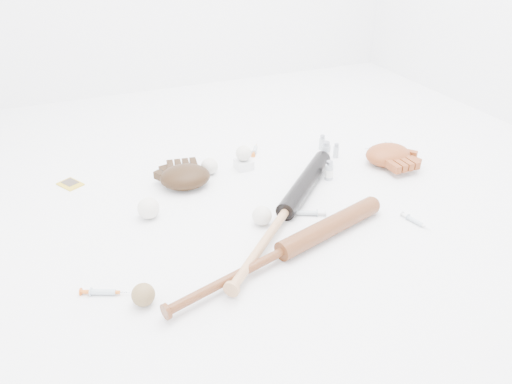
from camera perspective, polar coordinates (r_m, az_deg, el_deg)
name	(u,v)px	position (r m, az deg, el deg)	size (l,w,h in m)	color
bat_dark	(286,211)	(1.79, 3.42, -2.20)	(0.97, 0.07, 0.07)	black
bat_wood	(283,251)	(1.60, 3.14, -6.73)	(0.92, 0.07, 0.07)	brown
glove_dark	(185,177)	(2.02, -8.11, 1.76)	(0.24, 0.24, 0.09)	black
glove_tan	(388,154)	(2.25, 14.86, 4.17)	(0.24, 0.24, 0.09)	brown
trading_card	(70,184)	(2.16, -20.46, 0.85)	(0.07, 0.10, 0.01)	gold
pedestal	(244,164)	(2.15, -1.41, 3.18)	(0.07, 0.07, 0.04)	white
baseball_on_pedestal	(244,153)	(2.12, -1.43, 4.46)	(0.07, 0.07, 0.07)	silver
baseball_left	(148,208)	(1.84, -12.19, -1.83)	(0.08, 0.08, 0.08)	silver
baseball_upper	(209,166)	(2.10, -5.34, 2.97)	(0.07, 0.07, 0.07)	silver
baseball_mid	(262,216)	(1.76, 0.69, -2.72)	(0.07, 0.07, 0.07)	silver
baseball_aged	(143,295)	(1.47, -12.76, -11.38)	(0.07, 0.07, 0.07)	olive
syringe_0	(103,292)	(1.55, -17.06, -10.87)	(0.16, 0.03, 0.02)	#ADBCC6
syringe_1	(307,213)	(1.83, 5.82, -2.40)	(0.17, 0.03, 0.02)	#ADBCC6
syringe_2	(255,150)	(2.30, -0.13, 4.86)	(0.15, 0.03, 0.02)	#ADBCC6
syringe_3	(415,221)	(1.87, 17.69, -3.18)	(0.14, 0.02, 0.02)	#ADBCC6
syringe_4	(379,146)	(2.40, 13.92, 5.11)	(0.17, 0.03, 0.02)	#ADBCC6
vial_0	(336,150)	(2.27, 9.14, 4.71)	(0.03, 0.03, 0.07)	#A9B2BA
vial_1	(322,142)	(2.34, 7.56, 5.67)	(0.03, 0.03, 0.07)	#A9B2BA
vial_2	(329,170)	(2.07, 8.35, 2.46)	(0.03, 0.03, 0.08)	#A9B2BA
vial_3	(325,152)	(2.21, 7.94, 4.54)	(0.04, 0.04, 0.10)	#A9B2BA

